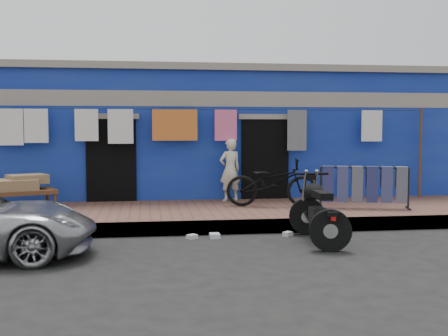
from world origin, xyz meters
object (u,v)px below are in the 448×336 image
Objects in this scene: bicycle at (272,177)px; motorcycle at (318,209)px; jeans_rack at (364,187)px; seated_person at (230,170)px; charpoy at (6,194)px.

bicycle reaches higher than motorcycle.
jeans_rack is at bearing 53.68° from motorcycle.
motorcycle is (0.94, -3.58, -0.39)m from seated_person.
motorcycle is 2.62m from jeans_rack.
seated_person is 1.27m from bicycle.
jeans_rack is at bearing -5.62° from charpoy.
motorcycle is at bearing 86.58° from seated_person.
charpoy is (-4.64, -0.82, -0.37)m from seated_person.
jeans_rack reaches higher than charpoy.
seated_person is 0.74× the size of bicycle.
seated_person is at bearing 149.11° from jeans_rack.
seated_person reaches higher than bicycle.
bicycle is (0.73, -1.03, -0.09)m from seated_person.
seated_person is at bearing 45.59° from bicycle.
jeans_rack is (1.61, 2.05, 0.13)m from motorcycle.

